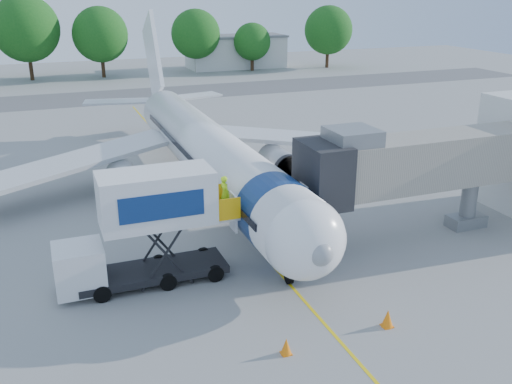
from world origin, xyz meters
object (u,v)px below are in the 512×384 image
object	(u,v)px
ground_tug	(434,316)
jet_bridge	(407,164)
aircraft	(207,151)
catering_hiloader	(144,230)

from	to	relation	value
ground_tug	jet_bridge	bearing A→B (deg)	59.27
aircraft	jet_bridge	xyz separation A→B (m)	(7.99, -11.12, 1.39)
jet_bridge	catering_hiloader	distance (m)	14.34
catering_hiloader	ground_tug	world-z (taller)	catering_hiloader
aircraft	ground_tug	distance (m)	19.97
aircraft	catering_hiloader	xyz separation A→B (m)	(-6.26, -11.12, -0.19)
jet_bridge	catering_hiloader	bearing A→B (deg)	-179.99
aircraft	ground_tug	world-z (taller)	aircraft
ground_tug	aircraft	bearing A→B (deg)	96.92
jet_bridge	ground_tug	size ratio (longest dim) A/B	3.48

